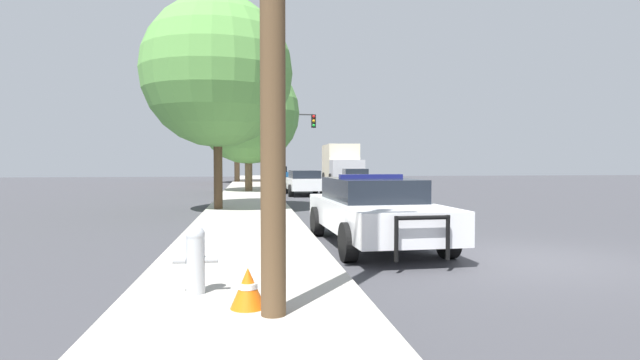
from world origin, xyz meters
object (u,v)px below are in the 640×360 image
(tree_sidewalk_near, at_px, (217,72))
(box_truck, at_px, (341,163))
(traffic_light, at_px, (286,134))
(car_background_midblock, at_px, (304,182))
(car_background_oncoming, at_px, (355,178))
(traffic_cone, at_px, (248,288))
(police_car, at_px, (373,209))
(tree_sidewalk_mid, at_px, (248,113))
(fire_hydrant, at_px, (196,257))
(tree_sidewalk_far, at_px, (237,118))
(car_background_distant, at_px, (279,173))

(tree_sidewalk_near, bearing_deg, box_truck, 69.39)
(traffic_light, xyz_separation_m, car_background_midblock, (0.49, -6.88, -2.98))
(car_background_oncoming, xyz_separation_m, traffic_cone, (-7.12, -27.88, -0.37))
(police_car, height_order, box_truck, box_truck)
(car_background_midblock, xyz_separation_m, tree_sidewalk_near, (-3.98, -8.97, 4.22))
(box_truck, relative_size, tree_sidewalk_mid, 0.99)
(tree_sidewalk_mid, bearing_deg, traffic_cone, -89.74)
(tree_sidewalk_near, bearing_deg, police_car, -63.62)
(fire_hydrant, distance_m, tree_sidewalk_far, 37.62)
(traffic_light, relative_size, tree_sidewalk_near, 0.68)
(fire_hydrant, distance_m, car_background_midblock, 20.82)
(tree_sidewalk_mid, relative_size, traffic_cone, 16.38)
(traffic_cone, bearing_deg, police_car, 60.99)
(box_truck, relative_size, tree_sidewalk_near, 0.99)
(box_truck, bearing_deg, fire_hydrant, 78.41)
(box_truck, bearing_deg, tree_sidewalk_far, -18.16)
(traffic_cone, bearing_deg, box_truck, 78.03)
(traffic_light, distance_m, car_background_distant, 12.92)
(tree_sidewalk_mid, relative_size, tree_sidewalk_near, 1.00)
(car_background_midblock, distance_m, traffic_cone, 21.43)
(police_car, height_order, tree_sidewalk_far, tree_sidewalk_far)
(traffic_light, xyz_separation_m, tree_sidewalk_far, (-3.55, 9.89, 1.90))
(police_car, bearing_deg, tree_sidewalk_near, -66.13)
(fire_hydrant, distance_m, car_background_oncoming, 28.26)
(traffic_light, relative_size, traffic_cone, 11.11)
(box_truck, bearing_deg, police_car, 82.66)
(police_car, bearing_deg, tree_sidewalk_far, -86.00)
(police_car, bearing_deg, car_background_midblock, -93.35)
(traffic_light, bearing_deg, police_car, -89.39)
(tree_sidewalk_far, distance_m, tree_sidewalk_mid, 14.65)
(tree_sidewalk_mid, bearing_deg, car_background_distant, 81.14)
(police_car, bearing_deg, traffic_light, -91.90)
(car_background_distant, xyz_separation_m, box_truck, (4.81, -5.79, 0.97))
(car_background_distant, relative_size, tree_sidewalk_near, 0.55)
(car_background_distant, bearing_deg, tree_sidewalk_near, -94.59)
(car_background_oncoming, height_order, tree_sidewalk_mid, tree_sidewalk_mid)
(car_background_oncoming, bearing_deg, box_truck, -87.95)
(traffic_light, height_order, tree_sidewalk_near, tree_sidewalk_near)
(traffic_light, xyz_separation_m, traffic_cone, (-2.38, -28.11, -3.33))
(box_truck, bearing_deg, tree_sidewalk_mid, 58.51)
(tree_sidewalk_far, bearing_deg, box_truck, -19.82)
(traffic_light, xyz_separation_m, car_background_oncoming, (4.75, -0.23, -2.97))
(police_car, relative_size, box_truck, 0.73)
(traffic_light, bearing_deg, fire_hydrant, -96.31)
(car_background_midblock, relative_size, car_background_distant, 1.04)
(traffic_light, xyz_separation_m, tree_sidewalk_mid, (-2.48, -4.69, 0.93))
(car_background_midblock, relative_size, tree_sidewalk_near, 0.57)
(car_background_distant, height_order, tree_sidewalk_far, tree_sidewalk_far)
(fire_hydrant, relative_size, car_background_distant, 0.21)
(fire_hydrant, relative_size, traffic_cone, 1.88)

